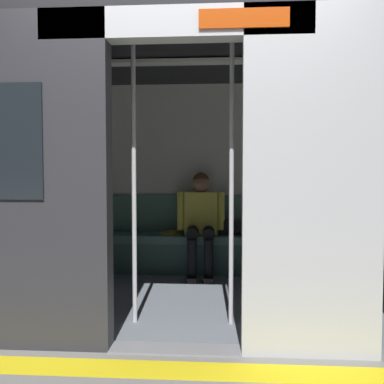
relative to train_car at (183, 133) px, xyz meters
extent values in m
plane|color=gray|center=(-0.05, 1.18, -1.55)|extent=(60.00, 60.00, 0.00)
cube|color=yellow|center=(-0.05, 1.48, -1.55)|extent=(8.00, 0.24, 0.01)
cube|color=silver|center=(-0.93, 1.20, -0.43)|extent=(0.88, 0.12, 2.25)
cube|color=black|center=(-0.93, 1.21, -0.16)|extent=(0.48, 0.02, 0.55)
cube|color=silver|center=(-0.05, 1.18, 0.60)|extent=(1.76, 0.16, 0.20)
cube|color=#BF3F0C|center=(-0.49, 1.27, 0.60)|extent=(0.56, 0.02, 0.12)
cube|color=black|center=(-0.05, -0.09, 0.76)|extent=(6.40, 2.70, 0.12)
cube|color=slate|center=(-0.05, -0.09, -1.55)|extent=(6.08, 2.54, 0.01)
cube|color=silver|center=(-0.05, -1.36, -0.43)|extent=(6.08, 0.10, 2.25)
cube|color=#4C7566|center=(-0.05, -1.30, -0.88)|extent=(3.52, 0.06, 0.45)
cube|color=white|center=(-0.05, -0.09, 0.67)|extent=(4.48, 0.16, 0.03)
cube|color=gray|center=(-0.05, 1.18, -1.55)|extent=(0.88, 0.19, 0.01)
cube|color=#4C7566|center=(-0.05, -1.08, -1.15)|extent=(2.75, 0.44, 0.09)
cube|color=#39574C|center=(-0.05, -0.88, -1.37)|extent=(2.75, 0.04, 0.36)
cube|color=#D8CC4C|center=(-0.11, -1.06, -0.85)|extent=(0.39, 0.23, 0.50)
sphere|color=#8C664C|center=(-0.11, -1.06, -0.51)|extent=(0.21, 0.21, 0.21)
sphere|color=brown|center=(-0.11, -1.07, -0.47)|extent=(0.19, 0.19, 0.19)
cylinder|color=#D8CC4C|center=(-0.35, -1.04, -0.82)|extent=(0.08, 0.08, 0.44)
cylinder|color=#D8CC4C|center=(0.12, -1.02, -0.82)|extent=(0.08, 0.08, 0.44)
cylinder|color=black|center=(-0.21, -0.86, -1.05)|extent=(0.15, 0.40, 0.14)
cylinder|color=black|center=(-0.03, -0.86, -1.05)|extent=(0.15, 0.40, 0.14)
cylinder|color=black|center=(-0.21, -0.66, -1.31)|extent=(0.10, 0.10, 0.41)
cylinder|color=black|center=(-0.03, -0.66, -1.31)|extent=(0.10, 0.10, 0.41)
cube|color=black|center=(-0.22, -0.61, -1.52)|extent=(0.11, 0.22, 0.06)
cube|color=black|center=(-0.04, -0.61, -1.52)|extent=(0.11, 0.22, 0.06)
cube|color=black|center=(-0.45, -1.08, -1.02)|extent=(0.26, 0.14, 0.17)
cube|color=black|center=(-0.45, -1.00, -1.03)|extent=(0.02, 0.01, 0.14)
cube|color=gold|center=(0.24, -1.08, -1.09)|extent=(0.24, 0.26, 0.03)
cylinder|color=silver|center=(0.33, 0.67, -0.44)|extent=(0.04, 0.04, 2.23)
cylinder|color=silver|center=(-0.43, 0.66, -0.44)|extent=(0.04, 0.04, 2.23)
camera|label=1|loc=(-0.37, 4.04, -0.34)|focal=40.94mm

